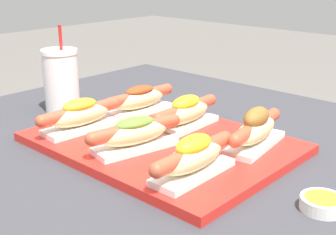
# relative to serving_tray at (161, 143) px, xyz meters

# --- Properties ---
(serving_tray) EXTENTS (0.50, 0.37, 0.02)m
(serving_tray) POSITION_rel_serving_tray_xyz_m (0.00, 0.00, 0.00)
(serving_tray) COLOR red
(serving_tray) RESTS_ON patio_table
(hot_dog_0) EXTENTS (0.07, 0.21, 0.07)m
(hot_dog_0) POSITION_rel_serving_tray_xyz_m (-0.16, -0.08, 0.04)
(hot_dog_0) COLOR white
(hot_dog_0) RESTS_ON serving_tray
(hot_dog_1) EXTENTS (0.09, 0.20, 0.06)m
(hot_dog_1) POSITION_rel_serving_tray_xyz_m (0.00, -0.07, 0.04)
(hot_dog_1) COLOR white
(hot_dog_1) RESTS_ON serving_tray
(hot_dog_2) EXTENTS (0.06, 0.21, 0.07)m
(hot_dog_2) POSITION_rel_serving_tray_xyz_m (0.16, -0.09, 0.04)
(hot_dog_2) COLOR white
(hot_dog_2) RESTS_ON serving_tray
(hot_dog_3) EXTENTS (0.07, 0.21, 0.07)m
(hot_dog_3) POSITION_rel_serving_tray_xyz_m (-0.15, 0.09, 0.04)
(hot_dog_3) COLOR white
(hot_dog_3) RESTS_ON serving_tray
(hot_dog_4) EXTENTS (0.07, 0.21, 0.07)m
(hot_dog_4) POSITION_rel_serving_tray_xyz_m (-0.01, 0.08, 0.04)
(hot_dog_4) COLOR white
(hot_dog_4) RESTS_ON serving_tray
(hot_dog_5) EXTENTS (0.08, 0.20, 0.08)m
(hot_dog_5) POSITION_rel_serving_tray_xyz_m (0.16, 0.09, 0.04)
(hot_dog_5) COLOR white
(hot_dog_5) RESTS_ON serving_tray
(sauce_bowl) EXTENTS (0.07, 0.07, 0.02)m
(sauce_bowl) POSITION_rel_serving_tray_xyz_m (0.35, -0.02, 0.00)
(sauce_bowl) COLOR white
(sauce_bowl) RESTS_ON patio_table
(drink_cup) EXTENTS (0.09, 0.09, 0.22)m
(drink_cup) POSITION_rel_serving_tray_xyz_m (-0.34, 0.01, 0.07)
(drink_cup) COLOR white
(drink_cup) RESTS_ON patio_table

